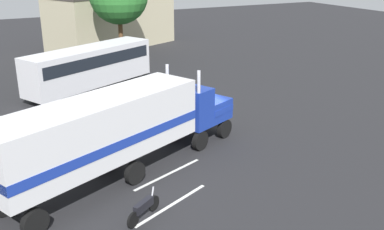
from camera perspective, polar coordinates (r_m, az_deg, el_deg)
The scene contains 8 objects.
ground_plane at distance 26.36m, azimuth 1.16°, elevation -2.79°, with size 120.00×120.00×0.00m, color #232326.
lane_stripe_near at distance 22.03m, azimuth -3.09°, elevation -7.55°, with size 4.40×0.16×0.01m, color silver.
lane_stripe_mid at distance 19.54m, azimuth -2.60°, elevation -11.38°, with size 4.40×0.16×0.01m, color silver.
semi_truck at distance 21.12m, azimuth -9.41°, elevation -1.55°, with size 13.92×8.14×4.50m.
person_bystander at distance 24.23m, azimuth -13.06°, elevation -3.13°, with size 0.41×0.48×1.63m.
parked_bus at distance 35.80m, azimuth -12.94°, elevation 6.28°, with size 10.98×7.20×3.40m.
motorcycle at distance 18.49m, azimuth -6.18°, elevation -11.73°, with size 1.81×1.25×1.12m.
building_backdrop at distance 53.09m, azimuth -10.18°, elevation 12.19°, with size 15.98×11.62×6.33m.
Camera 1 is at (-11.47, -21.47, 10.11)m, focal length 41.77 mm.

